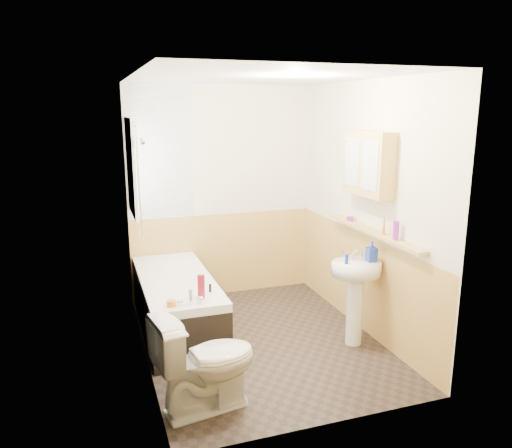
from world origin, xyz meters
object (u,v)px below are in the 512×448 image
at_px(bathtub, 177,303).
at_px(medicine_cabinet, 368,163).
at_px(pine_shelf, 373,232).
at_px(toilet, 206,362).
at_px(sink, 356,286).

height_order(bathtub, medicine_cabinet, medicine_cabinet).
height_order(bathtub, pine_shelf, pine_shelf).
height_order(toilet, medicine_cabinet, medicine_cabinet).
xyz_separation_m(bathtub, sink, (1.57, -0.85, 0.29)).
relative_size(sink, medicine_cabinet, 1.40).
distance_m(toilet, sink, 1.72).
height_order(sink, pine_shelf, pine_shelf).
height_order(toilet, pine_shelf, pine_shelf).
bearing_deg(bathtub, pine_shelf, -23.50).
bearing_deg(toilet, bathtub, -10.72).
relative_size(bathtub, pine_shelf, 1.11).
bearing_deg(medicine_cabinet, sink, -135.47).
xyz_separation_m(toilet, medicine_cabinet, (1.77, 0.77, 1.34)).
bearing_deg(medicine_cabinet, bathtub, 158.79).
distance_m(bathtub, toilet, 1.44).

